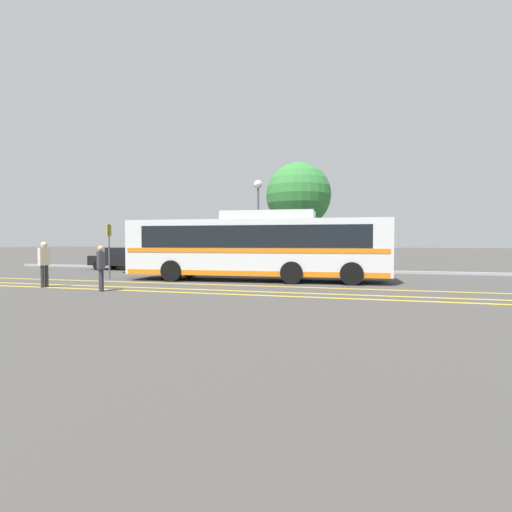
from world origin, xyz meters
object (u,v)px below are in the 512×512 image
Objects in this scene: parked_car_2 at (304,262)px; tree_0 at (298,195)px; pedestrian_1 at (101,265)px; street_lamp at (258,201)px; bus_stop_sign at (109,244)px; parked_car_1 at (213,259)px; parked_car_0 at (123,259)px; pedestrian_0 at (44,261)px; transit_bus at (256,246)px.

tree_0 is (-1.11, 4.70, 4.52)m from parked_car_2.
pedestrian_1 is 0.29× the size of street_lamp.
parked_car_2 is 1.62× the size of bus_stop_sign.
parked_car_0 is at bearing -88.12° from parked_car_1.
pedestrian_0 is at bearing 172.10° from bus_stop_sign.
parked_car_2 is 6.62m from tree_0.
tree_0 is at bearing -7.93° from pedestrian_0.
street_lamp reaches higher than pedestrian_1.
transit_bus reaches higher than parked_car_1.
parked_car_2 is 12.40m from pedestrian_1.
street_lamp reaches higher than bus_stop_sign.
pedestrian_1 is at bearing -0.63° from parked_car_1.
pedestrian_0 is 3.11m from pedestrian_1.
parked_car_2 is 13.78m from pedestrian_0.
parked_car_0 is at bearing 61.22° from transit_bus.
transit_bus is 7.18m from pedestrian_1.
parked_car_1 is 5.06m from street_lamp.
parked_car_1 is (-4.20, 4.96, -0.91)m from transit_bus.
bus_stop_sign reaches higher than pedestrian_1.
bus_stop_sign reaches higher than parked_car_2.
pedestrian_1 is (3.07, -0.49, -0.09)m from pedestrian_0.
parked_car_0 is 2.30× the size of pedestrian_0.
pedestrian_0 is at bearing -117.98° from tree_0.
street_lamp reaches higher than parked_car_1.
transit_bus reaches higher than parked_car_0.
parked_car_1 is at bearing -133.66° from street_lamp.
tree_0 reaches higher than pedestrian_1.
parked_car_0 is 0.72× the size of street_lamp.
bus_stop_sign is 13.98m from tree_0.
transit_bus is 4.59× the size of bus_stop_sign.
parked_car_0 is 0.96× the size of parked_car_2.
bus_stop_sign reaches higher than parked_car_1.
parked_car_1 is at bearing 93.33° from parked_car_2.
pedestrian_1 is (-4.56, -5.50, -0.69)m from transit_bus.
tree_0 is at bearing 112.61° from pedestrian_1.
street_lamp is at bearing 58.58° from parked_car_2.
tree_0 is at bearing 139.31° from parked_car_1.
bus_stop_sign is at bearing -124.78° from tree_0.
transit_bus is 2.96× the size of parked_car_0.
parked_car_0 is at bearing 24.60° from bus_stop_sign.
transit_bus reaches higher than parked_car_2.
pedestrian_1 is 0.62× the size of bus_stop_sign.
bus_stop_sign is (0.26, 3.92, 0.66)m from pedestrian_0.
transit_bus reaches higher than pedestrian_0.
tree_0 is at bearing 12.96° from parked_car_2.
parked_car_2 is 10.98m from bus_stop_sign.
parked_car_1 is 2.30× the size of pedestrian_0.
transit_bus is 7.44m from bus_stop_sign.
pedestrian_1 is at bearing -146.71° from parked_car_0.
parked_car_2 is at bearing -21.32° from pedestrian_0.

